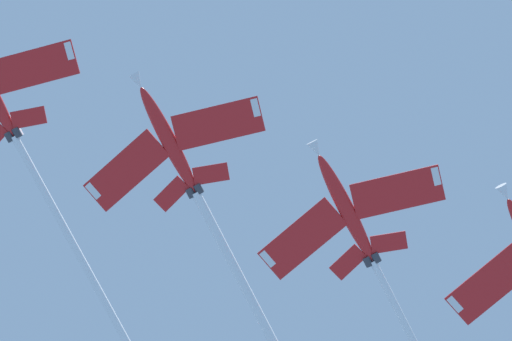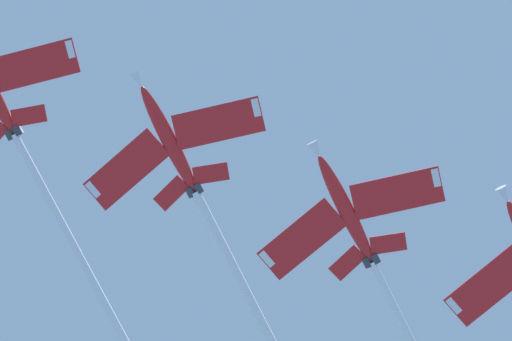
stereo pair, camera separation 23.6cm
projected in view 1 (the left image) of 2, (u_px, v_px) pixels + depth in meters
name	position (u px, v px, depth m)	size (l,w,h in m)	color
jet_lead	(34.00, 172.00, 105.26)	(55.45, 19.98, 12.49)	red
jet_second	(220.00, 239.00, 103.85)	(51.94, 20.04, 10.80)	red
jet_third	(381.00, 277.00, 102.53)	(50.43, 20.04, 10.03)	red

